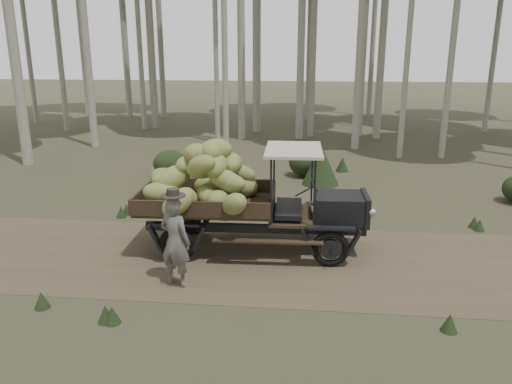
# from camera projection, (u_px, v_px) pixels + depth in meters

# --- Properties ---
(ground) EXTENTS (120.00, 120.00, 0.00)m
(ground) POSITION_uv_depth(u_px,v_px,m) (340.00, 263.00, 10.26)
(ground) COLOR #473D2B
(ground) RESTS_ON ground
(dirt_track) EXTENTS (70.00, 4.00, 0.01)m
(dirt_track) POSITION_uv_depth(u_px,v_px,m) (340.00, 263.00, 10.25)
(dirt_track) COLOR brown
(dirt_track) RESTS_ON ground
(banana_truck) EXTENTS (5.02, 2.58, 2.49)m
(banana_truck) POSITION_uv_depth(u_px,v_px,m) (227.00, 187.00, 10.58)
(banana_truck) COLOR black
(banana_truck) RESTS_ON ground
(farmer) EXTENTS (0.73, 0.61, 1.86)m
(farmer) POSITION_uv_depth(u_px,v_px,m) (175.00, 240.00, 9.10)
(farmer) COLOR #5C5854
(farmer) RESTS_ON ground
(undergrowth) EXTENTS (24.69, 20.82, 1.33)m
(undergrowth) POSITION_uv_depth(u_px,v_px,m) (348.00, 282.00, 8.30)
(undergrowth) COLOR #233319
(undergrowth) RESTS_ON ground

